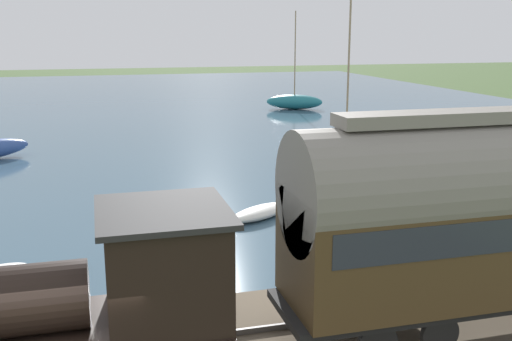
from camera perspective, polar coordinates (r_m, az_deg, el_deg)
The scene contains 5 objects.
harbor_water at distance 53.40m, azimuth -15.82°, elevation 5.70°, with size 80.00×80.00×0.01m.
steam_locomotive at distance 10.71m, azimuth -15.51°, elevation -10.67°, with size 2.44×6.34×3.15m.
sailboat_yellow at distance 31.11m, azimuth 8.54°, elevation 1.89°, with size 2.45×3.90×8.54m.
sailboat_teal at distance 51.06m, azimuth 3.68°, elevation 6.57°, with size 3.55×5.04×8.08m.
rowboat_mid_harbor at distance 21.24m, azimuth 0.43°, elevation -4.00°, with size 2.27×2.88×0.42m.
Camera 1 is at (-9.73, -0.69, 6.49)m, focal length 42.00 mm.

